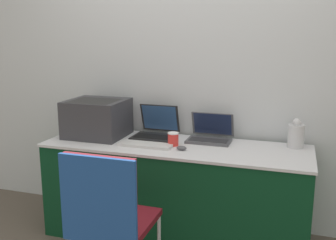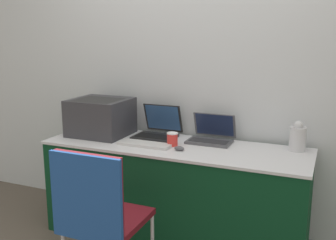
% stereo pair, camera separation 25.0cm
% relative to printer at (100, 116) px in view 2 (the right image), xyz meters
% --- Properties ---
extents(wall_back, '(8.00, 0.05, 2.60)m').
position_rel_printer_xyz_m(wall_back, '(0.68, 0.34, 0.39)').
color(wall_back, silver).
rests_on(wall_back, ground_plane).
extents(table, '(1.99, 0.63, 0.75)m').
position_rel_printer_xyz_m(table, '(0.68, -0.05, -0.54)').
color(table, '#0C381E').
rests_on(table, ground_plane).
extents(printer, '(0.46, 0.42, 0.30)m').
position_rel_printer_xyz_m(printer, '(0.00, 0.00, 0.00)').
color(printer, '#333338').
rests_on(printer, table).
extents(laptop_left, '(0.32, 0.33, 0.25)m').
position_rel_printer_xyz_m(laptop_left, '(0.46, 0.13, -0.11)').
color(laptop_left, black).
rests_on(laptop_left, table).
extents(laptop_right, '(0.33, 0.28, 0.21)m').
position_rel_printer_xyz_m(laptop_right, '(0.90, 0.15, -0.11)').
color(laptop_right, '#4C4C51').
rests_on(laptop_right, table).
extents(external_keyboard, '(0.40, 0.14, 0.02)m').
position_rel_printer_xyz_m(external_keyboard, '(0.48, -0.15, -0.15)').
color(external_keyboard, silver).
rests_on(external_keyboard, table).
extents(coffee_cup, '(0.08, 0.08, 0.10)m').
position_rel_printer_xyz_m(coffee_cup, '(0.67, -0.07, -0.11)').
color(coffee_cup, red).
rests_on(coffee_cup, table).
extents(mouse, '(0.07, 0.04, 0.03)m').
position_rel_printer_xyz_m(mouse, '(0.77, -0.18, -0.14)').
color(mouse, '#4C4C51').
rests_on(mouse, table).
extents(metal_pitcher, '(0.12, 0.12, 0.22)m').
position_rel_printer_xyz_m(metal_pitcher, '(1.54, 0.16, -0.06)').
color(metal_pitcher, silver).
rests_on(metal_pitcher, table).
extents(chair, '(0.46, 0.47, 0.92)m').
position_rel_printer_xyz_m(chair, '(0.52, -0.87, -0.35)').
color(chair, maroon).
rests_on(chair, ground_plane).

